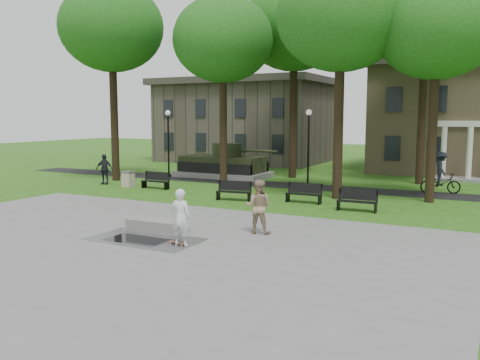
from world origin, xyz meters
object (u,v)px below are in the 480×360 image
object	(u,v)px
cyclist	(441,177)
park_bench_0	(156,180)
trash_bin	(128,179)
concrete_block	(157,225)
skateboarder	(181,217)
friend_watching	(258,207)

from	to	relation	value
cyclist	park_bench_0	size ratio (longest dim) A/B	1.30
cyclist	trash_bin	bearing A→B (deg)	89.74
concrete_block	park_bench_0	distance (m)	11.55
skateboarder	trash_bin	distance (m)	15.21
friend_watching	park_bench_0	world-z (taller)	friend_watching
friend_watching	cyclist	distance (m)	14.43
park_bench_0	trash_bin	world-z (taller)	park_bench_0
concrete_block	cyclist	bearing A→B (deg)	60.83
cyclist	park_bench_0	bearing A→B (deg)	91.56
concrete_block	park_bench_0	bearing A→B (deg)	126.99
concrete_block	trash_bin	world-z (taller)	trash_bin
cyclist	trash_bin	xyz separation A→B (m)	(-17.36, -5.96, -0.47)
concrete_block	skateboarder	xyz separation A→B (m)	(2.04, -1.41, 0.74)
trash_bin	skateboarder	bearing A→B (deg)	-43.63
skateboarder	friend_watching	xyz separation A→B (m)	(1.49, 2.87, 0.03)
skateboarder	park_bench_0	size ratio (longest dim) A/B	1.07
friend_watching	skateboarder	bearing A→B (deg)	52.43
skateboarder	trash_bin	xyz separation A→B (m)	(-11.00, 10.49, -0.50)
skateboarder	friend_watching	distance (m)	3.23
cyclist	park_bench_0	distance (m)	16.42
skateboarder	friend_watching	bearing A→B (deg)	-122.80
concrete_block	trash_bin	size ratio (longest dim) A/B	2.29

